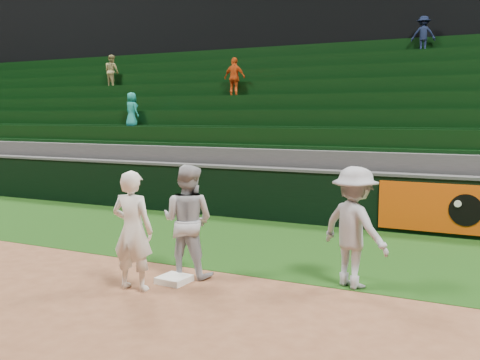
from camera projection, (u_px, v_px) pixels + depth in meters
name	position (u px, v px, depth m)	size (l,w,h in m)	color
ground	(187.00, 288.00, 7.66)	(70.00, 70.00, 0.00)	brown
foul_grass	(268.00, 243.00, 10.34)	(36.00, 4.20, 0.01)	#13350D
upper_deck	(402.00, 31.00, 22.54)	(40.00, 12.00, 12.00)	black
first_base	(174.00, 279.00, 7.91)	(0.42, 0.42, 0.10)	white
first_baseman	(133.00, 231.00, 7.52)	(0.62, 0.41, 1.70)	white
baserunner	(188.00, 221.00, 8.16)	(0.84, 0.65, 1.72)	#ABADB6
base_coach	(354.00, 227.00, 7.62)	(1.12, 0.65, 1.74)	#A3A6B1
field_wall	(307.00, 196.00, 12.22)	(36.00, 0.45, 1.25)	black
stadium_seating	(348.00, 142.00, 15.48)	(36.00, 5.95, 5.45)	#3A3A3C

